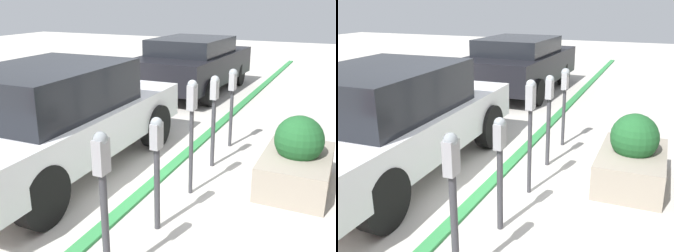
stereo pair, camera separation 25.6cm
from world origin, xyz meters
TOP-DOWN VIEW (x-y plane):
  - ground_plane at (0.00, 0.00)m, footprint 40.00×40.00m
  - curb_strip at (0.00, 0.08)m, footprint 24.50×0.16m
  - parking_meter_nearest at (-1.92, -0.45)m, footprint 0.14×0.12m
  - parking_meter_second at (-0.95, -0.46)m, footprint 0.15×0.13m
  - parking_meter_middle at (-0.02, -0.48)m, footprint 0.14×0.12m
  - parking_meter_fourth at (0.93, -0.45)m, footprint 0.15×0.12m
  - parking_meter_farthest at (1.87, -0.45)m, footprint 0.17×0.14m
  - planter_box at (0.77, -1.69)m, footprint 1.43×0.87m
  - parked_car_middle at (-0.12, 1.59)m, footprint 4.51×2.02m
  - parked_car_rear at (5.52, 1.70)m, footprint 4.27×2.09m

SIDE VIEW (x-z plane):
  - ground_plane at x=0.00m, z-range 0.00..0.00m
  - curb_strip at x=0.00m, z-range 0.00..0.04m
  - planter_box at x=0.77m, z-range -0.13..0.86m
  - parked_car_rear at x=5.52m, z-range 0.05..1.51m
  - parked_car_middle at x=-0.12m, z-range 0.04..1.61m
  - parking_meter_second at x=-0.95m, z-range 0.22..1.51m
  - parking_meter_nearest at x=-1.92m, z-range 0.22..1.65m
  - parking_meter_fourth at x=0.93m, z-range 0.25..1.64m
  - parking_meter_farthest at x=1.87m, z-range 0.31..1.66m
  - parking_meter_middle at x=-0.02m, z-range 0.31..1.82m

